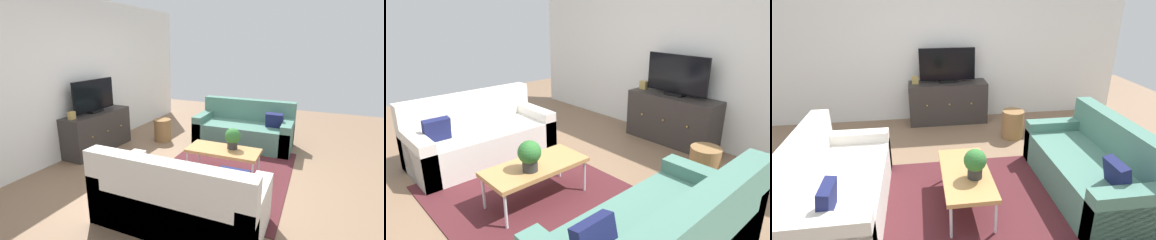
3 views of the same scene
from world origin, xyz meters
The scene contains 10 objects.
ground_plane centered at (0.00, 0.00, 0.00)m, with size 10.00×10.00×0.00m, color #84664C.
wall_back centered at (0.00, 2.55, 1.35)m, with size 6.40×0.12×2.70m, color white.
area_rug centered at (0.00, -0.15, 0.01)m, with size 2.50×1.90×0.01m, color #4C1E23.
couch_left_side centered at (-1.44, -0.10, 0.28)m, with size 0.89×1.80×0.85m.
coffee_table centered at (-0.06, -0.16, 0.38)m, with size 0.50×1.05×0.41m.
potted_plant centered at (0.02, -0.27, 0.58)m, with size 0.23×0.23×0.31m.
tv_console centered at (-0.01, 2.27, 0.36)m, with size 1.34×0.47×0.72m.
flat_screen_tv centered at (-0.01, 2.29, 1.01)m, with size 0.94×0.16×0.59m.
mantel_clock centered at (-0.56, 2.27, 0.78)m, with size 0.11×0.07×0.13m, color tan.
wicker_basket centered at (0.94, 1.46, 0.22)m, with size 0.34×0.34×0.44m, color olive.
Camera 2 is at (2.44, -1.85, 1.91)m, focal length 30.52 mm.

